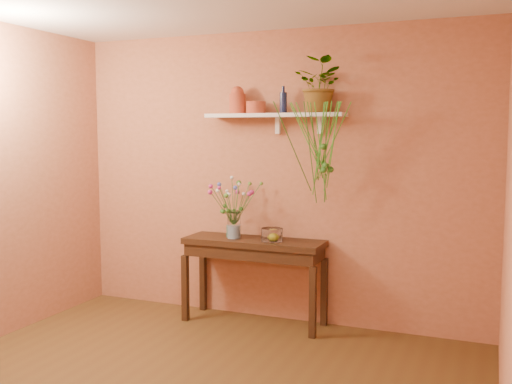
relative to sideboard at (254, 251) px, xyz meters
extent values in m
cube|color=#B67150|center=(0.11, 0.23, 0.68)|extent=(4.00, 0.04, 2.70)
cube|color=#B67150|center=(2.11, -1.77, 0.68)|extent=(0.04, 4.00, 2.70)
cube|color=#331F0F|center=(0.00, 0.00, 0.09)|extent=(1.30, 0.42, 0.06)
cube|color=#331F0F|center=(0.00, 0.00, 0.00)|extent=(1.25, 0.38, 0.11)
cube|color=#331F0F|center=(-0.62, -0.18, -0.36)|extent=(0.06, 0.06, 0.62)
cube|color=#331F0F|center=(0.62, -0.18, -0.36)|extent=(0.06, 0.06, 0.62)
cube|color=#331F0F|center=(-0.62, 0.18, -0.36)|extent=(0.06, 0.06, 0.62)
cube|color=#331F0F|center=(0.62, 0.18, -0.36)|extent=(0.06, 0.06, 0.62)
cube|color=white|center=(0.16, 0.10, 1.25)|extent=(1.30, 0.24, 0.04)
cube|color=white|center=(0.16, 0.19, 1.15)|extent=(0.04, 0.05, 0.15)
cube|color=white|center=(0.56, 0.19, 1.15)|extent=(0.04, 0.05, 0.15)
cylinder|color=#B14129|center=(-0.21, 0.11, 1.35)|extent=(0.20, 0.20, 0.18)
sphere|color=#B14129|center=(-0.21, 0.11, 1.46)|extent=(0.12, 0.12, 0.12)
cylinder|color=#B14129|center=(-0.01, 0.07, 1.32)|extent=(0.19, 0.19, 0.11)
cylinder|color=#131B3D|center=(0.24, 0.12, 1.36)|extent=(0.09, 0.09, 0.19)
cylinder|color=#131B3D|center=(0.24, 0.12, 1.48)|extent=(0.03, 0.03, 0.06)
imported|color=#2C631C|center=(0.60, 0.08, 1.50)|extent=(0.51, 0.47, 0.47)
cylinder|color=#2C631C|center=(0.58, -0.15, 0.91)|extent=(0.04, 0.30, 0.87)
cylinder|color=#3A9723|center=(0.71, -0.10, 1.07)|extent=(0.14, 0.21, 0.55)
cylinder|color=#3A9723|center=(0.51, -0.09, 1.05)|extent=(0.26, 0.11, 0.59)
cylinder|color=#2C631C|center=(0.59, -0.06, 1.01)|extent=(0.04, 0.16, 0.67)
cylinder|color=#3A9723|center=(0.64, -0.09, 1.01)|extent=(0.15, 0.19, 0.68)
cylinder|color=#3A9723|center=(0.71, -0.07, 1.02)|extent=(0.22, 0.22, 0.65)
cylinder|color=#2C631C|center=(0.65, -0.08, 1.06)|extent=(0.07, 0.07, 0.57)
cylinder|color=#3A9723|center=(0.74, -0.08, 0.97)|extent=(0.17, 0.12, 0.76)
cylinder|color=#3A9723|center=(0.51, -0.08, 1.10)|extent=(0.20, 0.19, 0.49)
cylinder|color=#2C631C|center=(0.60, -0.09, 1.02)|extent=(0.08, 0.25, 0.65)
cylinder|color=#3A9723|center=(0.76, -0.10, 0.98)|extent=(0.16, 0.20, 0.73)
cylinder|color=#3A9723|center=(0.75, -0.07, 1.15)|extent=(0.18, 0.16, 0.39)
cylinder|color=#2C631C|center=(0.43, -0.17, 0.96)|extent=(0.21, 0.41, 0.77)
cylinder|color=#3A9723|center=(0.75, -0.05, 1.01)|extent=(0.33, 0.12, 0.67)
cylinder|color=#3A9723|center=(0.64, -0.08, 0.94)|extent=(0.21, 0.27, 0.80)
cylinder|color=#2C631C|center=(0.69, -0.08, 0.92)|extent=(0.05, 0.14, 0.86)
cylinder|color=#3A9723|center=(0.65, -0.09, 0.92)|extent=(0.07, 0.20, 0.84)
cylinder|color=#3A9723|center=(0.57, -0.08, 1.02)|extent=(0.22, 0.23, 0.65)
sphere|color=#2C631C|center=(0.72, -0.02, 0.77)|extent=(0.05, 0.05, 0.05)
sphere|color=#2C631C|center=(0.68, -0.10, 0.77)|extent=(0.05, 0.05, 0.05)
sphere|color=#2C631C|center=(0.69, -0.07, 0.81)|extent=(0.05, 0.05, 0.05)
sphere|color=#2C631C|center=(0.68, -0.10, 0.97)|extent=(0.05, 0.05, 0.05)
cylinder|color=white|center=(-0.19, -0.03, 0.24)|extent=(0.12, 0.12, 0.25)
cylinder|color=silver|center=(-0.19, -0.03, 0.18)|extent=(0.11, 0.11, 0.12)
cylinder|color=#386B28|center=(-0.20, -0.15, 0.42)|extent=(0.03, 0.25, 0.36)
sphere|color=#B42975|center=(-0.22, -0.28, 0.60)|extent=(0.03, 0.03, 0.03)
cylinder|color=#386B28|center=(-0.18, -0.07, 0.46)|extent=(0.03, 0.10, 0.44)
sphere|color=white|center=(-0.17, -0.12, 0.68)|extent=(0.03, 0.03, 0.03)
cylinder|color=#386B28|center=(-0.15, -0.09, 0.42)|extent=(0.07, 0.13, 0.36)
sphere|color=#4053B1|center=(-0.12, -0.15, 0.60)|extent=(0.04, 0.04, 0.04)
cylinder|color=#386B28|center=(-0.12, -0.07, 0.39)|extent=(0.14, 0.09, 0.30)
sphere|color=white|center=(-0.06, -0.11, 0.54)|extent=(0.03, 0.03, 0.03)
cylinder|color=#386B28|center=(-0.15, -0.04, 0.43)|extent=(0.07, 0.03, 0.38)
sphere|color=white|center=(-0.12, -0.05, 0.62)|extent=(0.03, 0.03, 0.03)
cylinder|color=#386B28|center=(-0.11, -0.02, 0.39)|extent=(0.15, 0.03, 0.29)
sphere|color=#B42975|center=(-0.04, 0.00, 0.53)|extent=(0.04, 0.04, 0.04)
cylinder|color=#386B28|center=(-0.08, 0.05, 0.43)|extent=(0.21, 0.16, 0.38)
sphere|color=#679C37|center=(0.03, 0.12, 0.62)|extent=(0.03, 0.03, 0.03)
cylinder|color=#386B28|center=(-0.13, 0.05, 0.39)|extent=(0.12, 0.16, 0.30)
sphere|color=#B42975|center=(-0.07, 0.12, 0.53)|extent=(0.04, 0.04, 0.04)
cylinder|color=#386B28|center=(-0.14, 0.05, 0.43)|extent=(0.10, 0.16, 0.37)
sphere|color=#679C37|center=(-0.09, 0.13, 0.61)|extent=(0.04, 0.04, 0.04)
cylinder|color=#386B28|center=(-0.20, 0.05, 0.43)|extent=(0.02, 0.16, 0.38)
sphere|color=#2C631C|center=(-0.21, 0.13, 0.62)|extent=(0.05, 0.05, 0.05)
cylinder|color=#386B28|center=(-0.21, 0.06, 0.39)|extent=(0.04, 0.18, 0.29)
sphere|color=#B42975|center=(-0.23, 0.15, 0.53)|extent=(0.04, 0.04, 0.04)
cylinder|color=#386B28|center=(-0.25, 0.03, 0.39)|extent=(0.12, 0.12, 0.30)
sphere|color=white|center=(-0.31, 0.09, 0.54)|extent=(0.03, 0.03, 0.03)
cylinder|color=#386B28|center=(-0.28, 0.01, 0.42)|extent=(0.19, 0.08, 0.36)
sphere|color=#4053B1|center=(-0.37, 0.04, 0.60)|extent=(0.04, 0.04, 0.04)
cylinder|color=#386B28|center=(-0.27, -0.02, 0.40)|extent=(0.18, 0.02, 0.31)
sphere|color=white|center=(-0.36, -0.01, 0.55)|extent=(0.04, 0.04, 0.04)
cylinder|color=#386B28|center=(-0.21, -0.03, 0.38)|extent=(0.06, 0.01, 0.27)
sphere|color=white|center=(-0.24, -0.04, 0.52)|extent=(0.05, 0.05, 0.05)
cylinder|color=#386B28|center=(-0.27, -0.11, 0.40)|extent=(0.16, 0.17, 0.32)
sphere|color=#B42975|center=(-0.35, -0.18, 0.55)|extent=(0.05, 0.05, 0.05)
cylinder|color=#386B28|center=(-0.21, -0.06, 0.38)|extent=(0.06, 0.07, 0.27)
sphere|color=#679C37|center=(-0.24, -0.09, 0.52)|extent=(0.04, 0.04, 0.04)
cylinder|color=#386B28|center=(-0.24, -0.15, 0.43)|extent=(0.10, 0.26, 0.38)
sphere|color=#B42975|center=(-0.30, -0.28, 0.62)|extent=(0.04, 0.04, 0.04)
sphere|color=#2C631C|center=(-0.21, 0.02, 0.36)|extent=(0.04, 0.04, 0.04)
sphere|color=#2C631C|center=(-0.29, -0.06, 0.37)|extent=(0.04, 0.04, 0.04)
sphere|color=#2C631C|center=(-0.31, 0.03, 0.40)|extent=(0.04, 0.04, 0.04)
sphere|color=#2C631C|center=(-0.27, -0.07, 0.36)|extent=(0.04, 0.04, 0.04)
sphere|color=#2C631C|center=(-0.13, 0.00, 0.39)|extent=(0.04, 0.04, 0.04)
sphere|color=#2C631C|center=(-0.23, -0.06, 0.37)|extent=(0.04, 0.04, 0.04)
cylinder|color=white|center=(0.19, -0.04, 0.17)|extent=(0.20, 0.20, 0.12)
cylinder|color=white|center=(0.19, -0.04, 0.12)|extent=(0.19, 0.19, 0.01)
sphere|color=gold|center=(0.20, -0.04, 0.16)|extent=(0.07, 0.07, 0.07)
cube|color=#30617D|center=(-0.24, 0.01, 0.17)|extent=(0.06, 0.05, 0.11)
camera|label=1|loc=(2.03, -4.91, 1.09)|focal=41.15mm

